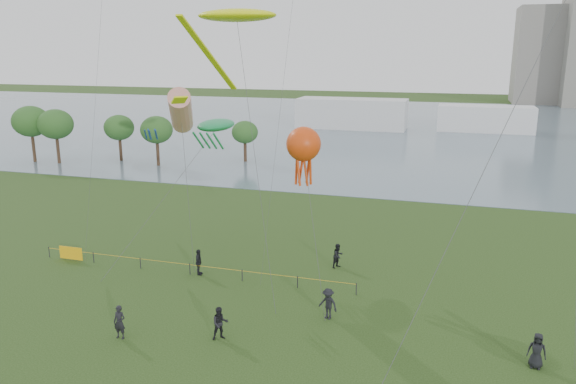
# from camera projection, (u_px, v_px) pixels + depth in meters

# --- Properties ---
(lake) EXTENTS (400.00, 120.00, 0.08)m
(lake) POSITION_uv_depth(u_px,v_px,m) (413.00, 127.00, 116.40)
(lake) COLOR slate
(lake) RESTS_ON ground_plane
(building_low) EXTENTS (16.00, 18.00, 28.00)m
(building_low) POSITION_uv_depth(u_px,v_px,m) (543.00, 55.00, 167.13)
(building_low) COLOR slate
(building_low) RESTS_ON ground_plane
(pavilion_left) EXTENTS (22.00, 8.00, 6.00)m
(pavilion_left) POSITION_uv_depth(u_px,v_px,m) (352.00, 114.00, 114.38)
(pavilion_left) COLOR silver
(pavilion_left) RESTS_ON ground_plane
(pavilion_right) EXTENTS (18.00, 7.00, 5.00)m
(pavilion_right) POSITION_uv_depth(u_px,v_px,m) (485.00, 119.00, 110.02)
(pavilion_right) COLOR silver
(pavilion_right) RESTS_ON ground_plane
(trees) EXTENTS (33.28, 13.28, 8.00)m
(trees) POSITION_uv_depth(u_px,v_px,m) (99.00, 126.00, 78.53)
(trees) COLOR #372519
(trees) RESTS_ON ground_plane
(fence) EXTENTS (24.07, 0.07, 1.05)m
(fence) POSITION_uv_depth(u_px,v_px,m) (115.00, 258.00, 41.71)
(fence) COLOR black
(fence) RESTS_ON ground_plane
(spectator_a) EXTENTS (1.17, 1.11, 1.90)m
(spectator_a) POSITION_uv_depth(u_px,v_px,m) (220.00, 323.00, 30.96)
(spectator_a) COLOR black
(spectator_a) RESTS_ON ground_plane
(spectator_b) EXTENTS (1.41, 1.10, 1.92)m
(spectator_b) POSITION_uv_depth(u_px,v_px,m) (328.00, 304.00, 33.34)
(spectator_b) COLOR black
(spectator_b) RESTS_ON ground_plane
(spectator_c) EXTENTS (0.72, 1.19, 1.90)m
(spectator_c) POSITION_uv_depth(u_px,v_px,m) (199.00, 262.00, 39.89)
(spectator_c) COLOR black
(spectator_c) RESTS_ON ground_plane
(spectator_d) EXTENTS (0.99, 0.72, 1.86)m
(spectator_d) POSITION_uv_depth(u_px,v_px,m) (537.00, 351.00, 28.18)
(spectator_d) COLOR black
(spectator_d) RESTS_ON ground_plane
(spectator_f) EXTENTS (0.71, 0.47, 1.93)m
(spectator_f) POSITION_uv_depth(u_px,v_px,m) (120.00, 322.00, 31.06)
(spectator_f) COLOR black
(spectator_f) RESTS_ON ground_plane
(spectator_g) EXTENTS (1.06, 1.12, 1.82)m
(spectator_g) POSITION_uv_depth(u_px,v_px,m) (338.00, 256.00, 41.25)
(spectator_g) COLOR black
(spectator_g) RESTS_ON ground_plane
(kite_stingray) EXTENTS (6.22, 10.05, 18.06)m
(kite_stingray) POSITION_uv_depth(u_px,v_px,m) (236.00, 16.00, 34.37)
(kite_stingray) COLOR #3F3F42
(kite_windsock) EXTENTS (4.15, 4.94, 13.16)m
(kite_windsock) POSITION_uv_depth(u_px,v_px,m) (181.00, 111.00, 40.31)
(kite_windsock) COLOR #3F3F42
(kite_creature) EXTENTS (6.17, 11.62, 10.36)m
(kite_creature) POSITION_uv_depth(u_px,v_px,m) (216.00, 125.00, 43.71)
(kite_creature) COLOR #3F3F42
(kite_octopus) EXTENTS (4.69, 8.82, 10.47)m
(kite_octopus) POSITION_uv_depth(u_px,v_px,m) (304.00, 145.00, 39.00)
(kite_octopus) COLOR #3F3F42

